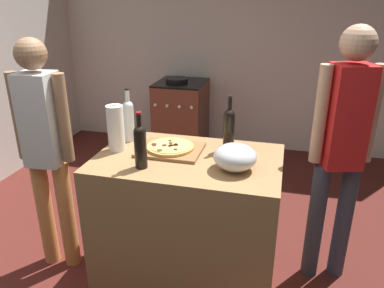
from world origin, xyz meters
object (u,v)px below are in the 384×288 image
Objects in this scene: wine_bottle_clear at (140,144)px; person_in_stripes at (45,145)px; mixing_bowl at (235,157)px; wine_bottle_green at (229,128)px; pizza at (170,147)px; paper_towel_roll at (116,128)px; stove at (181,117)px; wine_bottle_dark at (129,119)px; person_in_red at (342,144)px.

wine_bottle_clear is 0.21× the size of person_in_stripes.
wine_bottle_green is at bearing 106.63° from mixing_bowl.
wine_bottle_clear is at bearing -168.72° from mixing_bowl.
paper_towel_roll reaches higher than pizza.
stove is at bearing 104.25° from pizza.
wine_bottle_green is (0.69, 0.18, 0.00)m from paper_towel_roll.
stove is 2.33m from person_in_stripes.
wine_bottle_dark is (0.01, 0.18, 0.01)m from paper_towel_roll.
paper_towel_roll is 0.83× the size of wine_bottle_green.
pizza is 0.37m from wine_bottle_dark.
pizza is 0.18× the size of person_in_red.
person_in_red reaches higher than wine_bottle_dark.
person_in_stripes is (-0.47, -0.09, -0.13)m from paper_towel_roll.
wine_bottle_green is 0.39× the size of stove.
stove is (-0.54, 2.12, -0.50)m from pizza.
wine_bottle_clear is 0.20× the size of person_in_red.
paper_towel_roll is 0.18× the size of person_in_red.
person_in_red is at bearing 10.78° from pizza.
person_in_stripes is (-0.72, 0.12, -0.13)m from wine_bottle_clear.
wine_bottle_dark is 0.57m from person_in_stripes.
person_in_red is at bearing 22.36° from wine_bottle_clear.
pizza reaches higher than stove.
paper_towel_roll is 0.19× the size of person_in_stripes.
wine_bottle_clear is (-0.53, -0.11, 0.07)m from mixing_bowl.
person_in_red is (1.39, 0.26, -0.07)m from paper_towel_roll.
stove is at bearing 83.15° from person_in_stripes.
wine_bottle_green reaches higher than stove.
pizza is at bearing 71.42° from wine_bottle_clear.
wine_bottle_green is 0.21× the size of person_in_red.
mixing_bowl is 2.54m from stove.
pizza is at bearing 10.41° from person_in_stripes.
stove is at bearing 96.07° from wine_bottle_dark.
person_in_stripes reaches higher than pizza.
paper_towel_roll is 0.72m from wine_bottle_green.
wine_bottle_clear reaches higher than pizza.
wine_bottle_green is at bearing -65.98° from stove.
paper_towel_roll is at bearing 172.68° from mixing_bowl.
mixing_bowl is 0.15× the size of person_in_stripes.
person_in_red is at bearing 30.77° from mixing_bowl.
wine_bottle_clear is (-0.09, -0.27, 0.11)m from pizza.
wine_bottle_clear reaches higher than mixing_bowl.
wine_bottle_clear reaches higher than stove.
stove is (-0.89, 2.01, -0.62)m from wine_bottle_green.
person_in_stripes reaches higher than mixing_bowl.
person_in_stripes is (-0.81, -0.15, -0.01)m from pizza.
wine_bottle_green reaches higher than mixing_bowl.
pizza is 0.47m from mixing_bowl.
pizza is 1.07m from person_in_red.
paper_towel_roll reaches higher than mixing_bowl.
mixing_bowl is at bearing 11.28° from wine_bottle_clear.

